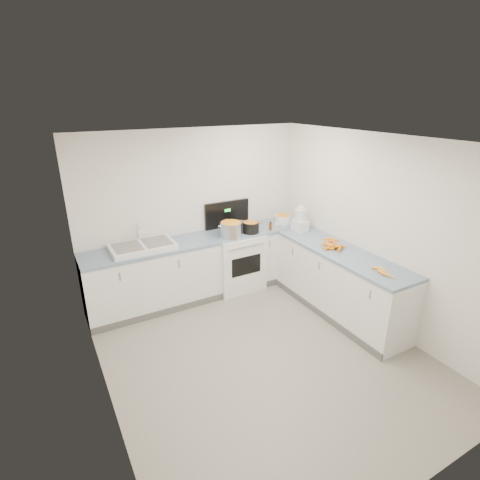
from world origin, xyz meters
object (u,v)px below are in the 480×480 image
black_pot (251,228)px  spice_jar (276,227)px  sink (143,246)px  stove (236,259)px  steel_pot (231,230)px  mixing_bowl (283,219)px  food_processor (300,220)px  extract_bottle (270,227)px

black_pot → spice_jar: black_pot is taller
sink → stove: bearing=-0.6°
steel_pot → mixing_bowl: 1.07m
mixing_bowl → spice_jar: bearing=-140.8°
black_pot → spice_jar: (0.42, -0.09, -0.03)m
stove → sink: (-1.45, 0.02, 0.50)m
sink → food_processor: bearing=-10.6°
stove → spice_jar: 0.82m
stove → mixing_bowl: stove is taller
steel_pot → sink: bearing=173.1°
stove → sink: 1.54m
stove → extract_bottle: stove is taller
steel_pot → mixing_bowl: size_ratio=1.20×
food_processor → stove: bearing=154.9°
sink → spice_jar: sink is taller
sink → black_pot: (1.64, -0.15, 0.03)m
extract_bottle → food_processor: 0.47m
steel_pot → food_processor: size_ratio=0.85×
steel_pot → spice_jar: bearing=-6.0°
stove → sink: bearing=179.4°
black_pot → extract_bottle: black_pot is taller
steel_pot → spice_jar: size_ratio=4.11×
sink → extract_bottle: 1.98m
sink → extract_bottle: (1.97, -0.21, 0.02)m
steel_pot → black_pot: 0.35m
sink → spice_jar: 2.07m
sink → food_processor: 2.41m
steel_pot → spice_jar: steel_pot is taller
stove → steel_pot: bearing=-138.0°
spice_jar → stove: bearing=160.0°
steel_pot → extract_bottle: 0.68m
sink → extract_bottle: sink is taller
steel_pot → spice_jar: (0.77, -0.08, -0.06)m
spice_jar → black_pot: bearing=167.8°
extract_bottle → food_processor: size_ratio=0.30×
steel_pot → mixing_bowl: bearing=8.4°
stove → food_processor: (0.91, -0.43, 0.63)m
steel_pot → stove: bearing=42.0°
spice_jar → food_processor: bearing=-34.3°
extract_bottle → spice_jar: (0.09, -0.03, -0.02)m
mixing_bowl → extract_bottle: (-0.38, -0.21, -0.00)m
extract_bottle → steel_pot: bearing=175.7°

